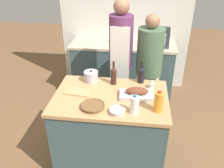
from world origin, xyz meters
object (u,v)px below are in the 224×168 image
(juice_jug, at_px, (159,102))
(person_cook_guest, at_px, (149,66))
(wicker_basket, at_px, (93,106))
(stock_pot, at_px, (91,76))
(condiment_bottle_tall, at_px, (121,40))
(cutting_board, at_px, (78,92))
(wine_glass_left, at_px, (152,82))
(stand_mixer, at_px, (164,39))
(person_cook_aproned, at_px, (121,57))
(roasting_pan, at_px, (137,94))
(milk_jug, at_px, (134,105))
(wine_bottle_green, at_px, (141,74))
(wine_bottle_dark, at_px, (113,75))
(mixing_bowl, at_px, (117,111))
(condiment_bottle_short, at_px, (114,39))
(knife_chef, at_px, (77,88))

(juice_jug, distance_m, person_cook_guest, 1.12)
(wicker_basket, xyz_separation_m, stock_pot, (-0.12, 0.54, 0.04))
(wicker_basket, xyz_separation_m, condiment_bottle_tall, (0.12, 1.83, 0.07))
(cutting_board, xyz_separation_m, person_cook_guest, (0.80, 0.87, -0.04))
(wine_glass_left, xyz_separation_m, stand_mixer, (0.21, 1.33, 0.07))
(person_cook_aproned, distance_m, person_cook_guest, 0.42)
(roasting_pan, relative_size, condiment_bottle_tall, 1.97)
(person_cook_guest, bearing_deg, stand_mixer, 88.07)
(milk_jug, xyz_separation_m, person_cook_aproned, (-0.24, 1.16, -0.01))
(wine_bottle_green, bearing_deg, person_cook_guest, 78.72)
(wine_bottle_dark, bearing_deg, person_cook_guest, 55.09)
(juice_jug, bearing_deg, person_cook_aproned, 113.16)
(wicker_basket, xyz_separation_m, wine_glass_left, (0.60, 0.47, 0.05))
(condiment_bottle_tall, height_order, person_cook_guest, person_cook_guest)
(mixing_bowl, bearing_deg, milk_jug, 7.62)
(wicker_basket, relative_size, person_cook_aproned, 0.14)
(person_cook_aproned, bearing_deg, roasting_pan, -73.64)
(roasting_pan, height_order, condiment_bottle_short, condiment_bottle_short)
(roasting_pan, relative_size, stock_pot, 2.25)
(wicker_basket, height_order, juice_jug, juice_jug)
(wine_glass_left, bearing_deg, knife_chef, -172.38)
(cutting_board, height_order, milk_jug, milk_jug)
(roasting_pan, bearing_deg, condiment_bottle_short, 104.83)
(stock_pot, xyz_separation_m, wine_bottle_green, (0.59, 0.05, 0.04))
(cutting_board, bearing_deg, mixing_bowl, -34.33)
(wine_glass_left, distance_m, condiment_bottle_short, 1.57)
(wicker_basket, relative_size, condiment_bottle_short, 1.50)
(milk_jug, height_order, condiment_bottle_short, milk_jug)
(stock_pot, bearing_deg, milk_jug, -47.03)
(roasting_pan, distance_m, wine_glass_left, 0.27)
(condiment_bottle_tall, bearing_deg, milk_jug, -81.11)
(wine_bottle_green, bearing_deg, wine_glass_left, -43.72)
(wicker_basket, relative_size, wine_bottle_green, 0.90)
(person_cook_aproned, bearing_deg, stand_mixer, 47.12)
(wine_bottle_green, bearing_deg, knife_chef, -162.05)
(knife_chef, height_order, stand_mixer, stand_mixer)
(condiment_bottle_tall, bearing_deg, wicker_basket, -93.90)
(mixing_bowl, xyz_separation_m, knife_chef, (-0.51, 0.41, -0.02))
(wicker_basket, bearing_deg, person_cook_aproned, 80.93)
(milk_jug, relative_size, knife_chef, 1.00)
(wicker_basket, xyz_separation_m, cutting_board, (-0.22, 0.26, -0.01))
(wicker_basket, distance_m, condiment_bottle_tall, 1.83)
(mixing_bowl, height_order, juice_jug, juice_jug)
(wicker_basket, distance_m, wine_bottle_dark, 0.54)
(person_cook_guest, bearing_deg, roasting_pan, -82.24)
(wicker_basket, distance_m, mixing_bowl, 0.26)
(stock_pot, distance_m, person_cook_guest, 0.92)
(knife_chef, bearing_deg, cutting_board, -70.18)
(mixing_bowl, xyz_separation_m, milk_jug, (0.16, 0.02, 0.07))
(wicker_basket, bearing_deg, condiment_bottle_tall, 86.10)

